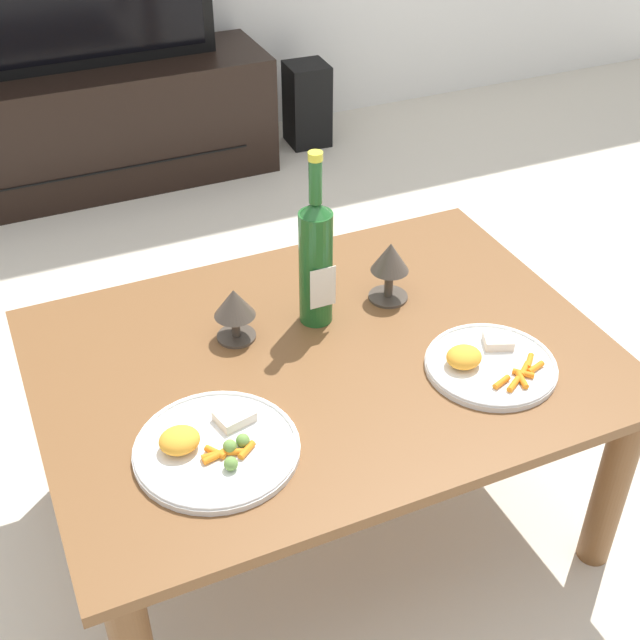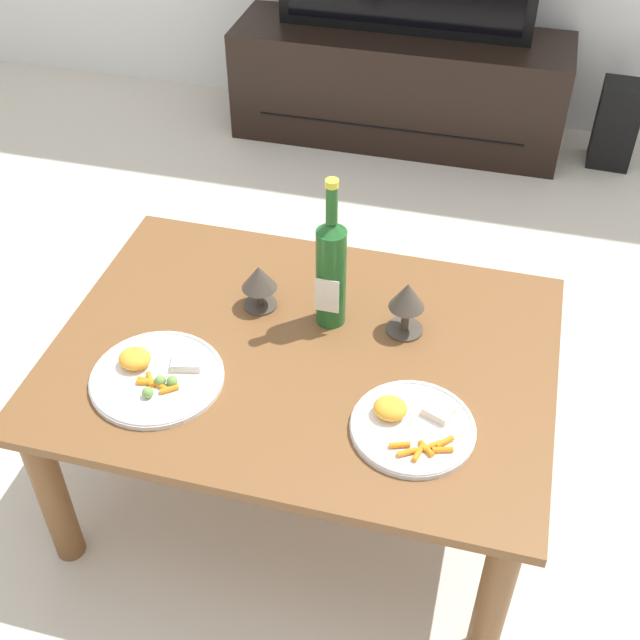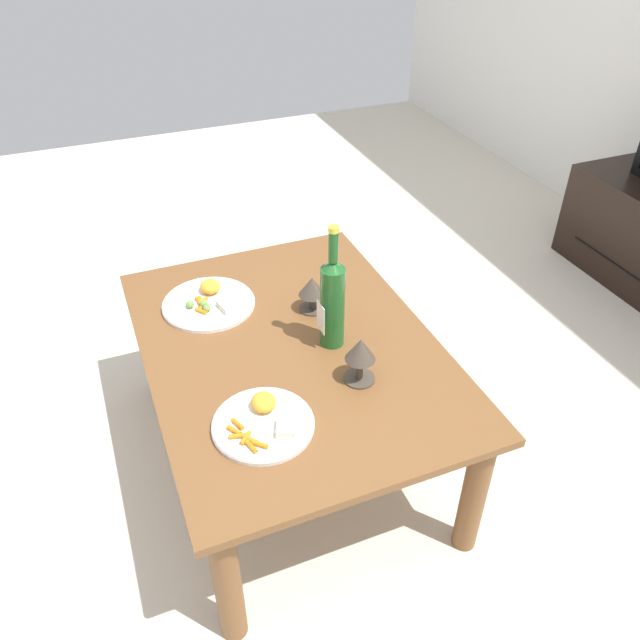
# 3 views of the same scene
# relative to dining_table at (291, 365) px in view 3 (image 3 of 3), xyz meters

# --- Properties ---
(ground_plane) EXTENTS (6.40, 6.40, 0.00)m
(ground_plane) POSITION_rel_dining_table_xyz_m (0.00, 0.00, -0.40)
(ground_plane) COLOR beige
(dining_table) EXTENTS (1.14, 0.83, 0.48)m
(dining_table) POSITION_rel_dining_table_xyz_m (0.00, 0.00, 0.00)
(dining_table) COLOR brown
(dining_table) RESTS_ON ground_plane
(wine_bottle) EXTENTS (0.07, 0.07, 0.39)m
(wine_bottle) POSITION_rel_dining_table_xyz_m (0.04, 0.12, 0.23)
(wine_bottle) COLOR #1E5923
(wine_bottle) RESTS_ON dining_table
(goblet_left) EXTENTS (0.09, 0.09, 0.12)m
(goblet_left) POSITION_rel_dining_table_xyz_m (-0.14, 0.13, 0.16)
(goblet_left) COLOR #473D33
(goblet_left) RESTS_ON dining_table
(goblet_right) EXTENTS (0.09, 0.09, 0.14)m
(goblet_right) POSITION_rel_dining_table_xyz_m (0.21, 0.13, 0.17)
(goblet_right) COLOR #473D33
(goblet_right) RESTS_ON dining_table
(dinner_plate_left) EXTENTS (0.30, 0.30, 0.05)m
(dinner_plate_left) POSITION_rel_dining_table_xyz_m (-0.29, -0.17, 0.09)
(dinner_plate_left) COLOR white
(dinner_plate_left) RESTS_ON dining_table
(dinner_plate_right) EXTENTS (0.26, 0.26, 0.05)m
(dinner_plate_right) POSITION_rel_dining_table_xyz_m (0.28, -0.17, 0.09)
(dinner_plate_right) COLOR white
(dinner_plate_right) RESTS_ON dining_table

